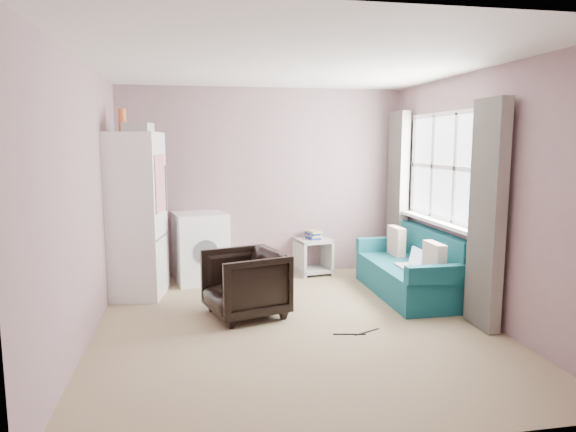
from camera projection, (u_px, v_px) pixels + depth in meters
name	position (u px, v px, depth m)	size (l,w,h in m)	color
room	(296.00, 198.00, 4.87)	(3.84, 4.24, 2.54)	#9A8765
armchair	(245.00, 280.00, 5.28)	(0.73, 0.69, 0.75)	black
fridge	(133.00, 214.00, 5.88)	(0.76, 0.75, 2.16)	white
washing_machine	(200.00, 246.00, 6.58)	(0.74, 0.74, 0.89)	white
side_table	(313.00, 253.00, 6.99)	(0.51, 0.51, 0.60)	#A7A7A3
sofa	(413.00, 271.00, 6.03)	(0.77, 1.70, 0.76)	#18656F
window_dressing	(435.00, 202.00, 5.89)	(0.17, 2.62, 2.18)	white
floor_cables	(358.00, 333.00, 4.82)	(0.48, 0.14, 0.01)	black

